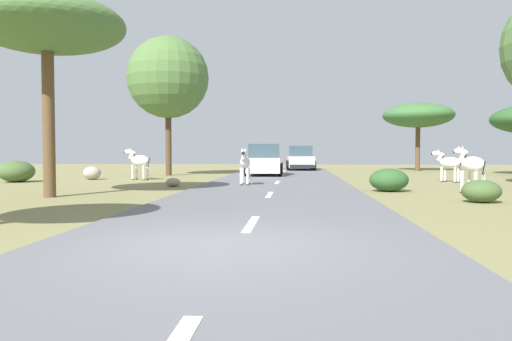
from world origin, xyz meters
The scene contains 17 objects.
ground_plane centered at (0.00, 0.00, 0.00)m, with size 90.00×90.00×0.00m, color olive.
road centered at (0.37, 0.00, 0.03)m, with size 6.00×64.00×0.05m, color slate.
lane_markings centered at (0.37, -1.00, 0.05)m, with size 0.16×56.00×0.01m.
zebra_0 centered at (-0.86, 12.32, 0.93)m, with size 0.43×1.56×1.47m.
zebra_1 centered at (7.97, 15.42, 0.87)m, with size 1.15×1.32×1.47m.
zebra_2 centered at (-6.48, 16.12, 0.93)m, with size 1.55×0.92×1.56m.
zebra_3 centered at (6.88, 9.48, 0.94)m, with size 0.73×1.64×1.58m.
car_0 centered at (1.47, 28.63, 0.85)m, with size 2.17×4.42×1.74m.
car_1 centered at (-0.60, 20.28, 0.85)m, with size 2.08×4.37×1.74m.
tree_0 centered at (9.81, 28.43, 3.94)m, with size 4.94×4.94×4.82m.
tree_3 centered at (-6.24, 7.16, 5.11)m, with size 4.60×4.60×5.96m.
tree_5 centered at (-6.14, 20.38, 5.59)m, with size 4.65×4.65×7.93m.
bush_0 centered at (-11.41, 13.92, 0.49)m, with size 1.63×1.46×0.98m, color #425B2D.
bush_1 centered at (6.18, 6.69, 0.31)m, with size 1.04×0.93×0.62m, color #425B2D.
bush_3 centered at (4.38, 10.16, 0.40)m, with size 1.33×1.20×0.80m, color #2D5628.
rock_1 centered at (-3.65, 11.78, 0.17)m, with size 0.58×0.60×0.34m, color gray.
rock_2 centered at (-8.83, 16.12, 0.32)m, with size 0.86×0.80×0.65m, color #A89E8C.
Camera 1 is at (1.19, -6.78, 1.38)m, focal length 33.83 mm.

